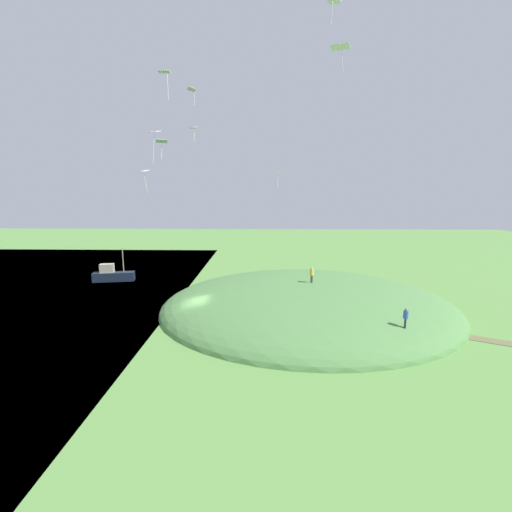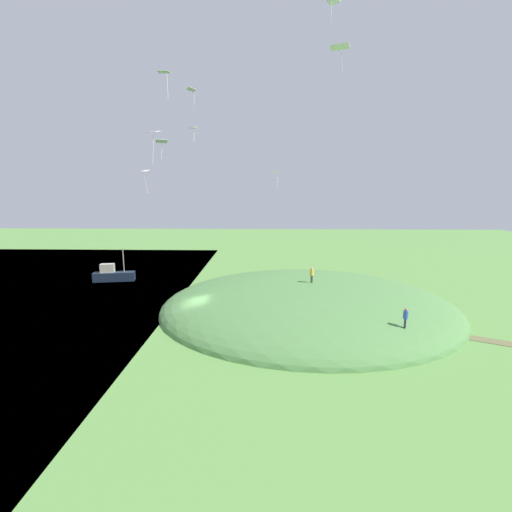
{
  "view_description": "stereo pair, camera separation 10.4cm",
  "coord_description": "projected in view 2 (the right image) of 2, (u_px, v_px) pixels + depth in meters",
  "views": [
    {
      "loc": [
        6.75,
        -33.0,
        12.44
      ],
      "look_at": [
        5.86,
        2.76,
        5.76
      ],
      "focal_mm": 25.22,
      "sensor_mm": 36.0,
      "label": 1
    },
    {
      "loc": [
        6.86,
        -33.0,
        12.44
      ],
      "look_at": [
        5.86,
        2.76,
        5.76
      ],
      "focal_mm": 25.22,
      "sensor_mm": 36.0,
      "label": 2
    }
  ],
  "objects": [
    {
      "name": "ground_plane",
      "position": [
        195.0,
        319.0,
        34.9
      ],
      "size": [
        160.0,
        160.0,
        0.0
      ],
      "primitive_type": "plane",
      "color": "#5D9144"
    },
    {
      "name": "grass_hill",
      "position": [
        307.0,
        308.0,
        38.17
      ],
      "size": [
        30.82,
        27.67,
        5.69
      ],
      "primitive_type": "ellipsoid",
      "color": "#528446",
      "rests_on": "ground_plane"
    },
    {
      "name": "boat_on_lake",
      "position": [
        113.0,
        275.0,
        49.22
      ],
      "size": [
        5.55,
        2.17,
        4.49
      ],
      "rotation": [
        0.0,
        0.0,
        3.31
      ],
      "color": "#182334",
      "rests_on": "lake_water"
    },
    {
      "name": "person_near_shore",
      "position": [
        312.0,
        273.0,
        37.26
      ],
      "size": [
        0.51,
        0.51,
        1.64
      ],
      "rotation": [
        0.0,
        0.0,
        2.85
      ],
      "color": "#50563A",
      "rests_on": "grass_hill"
    },
    {
      "name": "person_with_child",
      "position": [
        406.0,
        316.0,
        28.13
      ],
      "size": [
        0.43,
        0.43,
        1.63
      ],
      "rotation": [
        0.0,
        0.0,
        4.57
      ],
      "color": "#292346",
      "rests_on": "grass_hill"
    },
    {
      "name": "kite_0",
      "position": [
        277.0,
        173.0,
        26.13
      ],
      "size": [
        0.6,
        0.85,
        1.08
      ],
      "color": "silver"
    },
    {
      "name": "kite_1",
      "position": [
        162.0,
        142.0,
        29.57
      ],
      "size": [
        1.06,
        0.86,
        1.58
      ],
      "color": "white"
    },
    {
      "name": "kite_2",
      "position": [
        191.0,
        90.0,
        28.24
      ],
      "size": [
        0.9,
        1.01,
        1.25
      ],
      "color": "white"
    },
    {
      "name": "kite_3",
      "position": [
        154.0,
        135.0,
        24.36
      ],
      "size": [
        0.9,
        0.77,
        2.21
      ],
      "color": "white"
    },
    {
      "name": "kite_4",
      "position": [
        340.0,
        48.0,
        20.57
      ],
      "size": [
        1.26,
        1.07,
        1.38
      ],
      "color": "silver"
    },
    {
      "name": "kite_5",
      "position": [
        194.0,
        129.0,
        29.31
      ],
      "size": [
        0.79,
        0.86,
        1.18
      ],
      "color": "white"
    },
    {
      "name": "kite_6",
      "position": [
        333.0,
        3.0,
        19.22
      ],
      "size": [
        0.76,
        0.78,
        1.28
      ],
      "color": "white"
    },
    {
      "name": "kite_7",
      "position": [
        164.0,
        74.0,
        24.9
      ],
      "size": [
        0.83,
        0.63,
        1.92
      ],
      "color": "silver"
    },
    {
      "name": "kite_8",
      "position": [
        145.0,
        173.0,
        35.69
      ],
      "size": [
        1.04,
        0.97,
        2.25
      ],
      "color": "white"
    }
  ]
}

